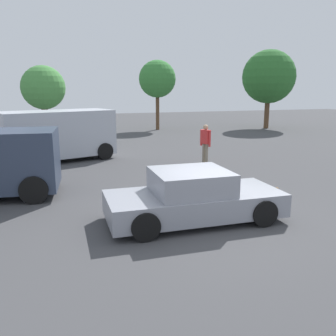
{
  "coord_description": "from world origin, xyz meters",
  "views": [
    {
      "loc": [
        -3.48,
        -7.45,
        3.16
      ],
      "look_at": [
        -0.2,
        2.25,
        0.9
      ],
      "focal_mm": 38.29,
      "sensor_mm": 36.0,
      "label": 1
    }
  ],
  "objects_px": {
    "van_white": "(58,134)",
    "pedestrian": "(205,140)",
    "dog": "(267,189)",
    "sedan_foreground": "(193,198)"
  },
  "relations": [
    {
      "from": "van_white",
      "to": "pedestrian",
      "type": "relative_size",
      "value": 3.11
    },
    {
      "from": "van_white",
      "to": "pedestrian",
      "type": "bearing_deg",
      "value": -41.01
    },
    {
      "from": "sedan_foreground",
      "to": "dog",
      "type": "bearing_deg",
      "value": 21.81
    },
    {
      "from": "sedan_foreground",
      "to": "pedestrian",
      "type": "height_order",
      "value": "pedestrian"
    },
    {
      "from": "sedan_foreground",
      "to": "van_white",
      "type": "relative_size",
      "value": 0.83
    },
    {
      "from": "dog",
      "to": "van_white",
      "type": "distance_m",
      "value": 9.78
    },
    {
      "from": "van_white",
      "to": "pedestrian",
      "type": "height_order",
      "value": "van_white"
    },
    {
      "from": "van_white",
      "to": "pedestrian",
      "type": "xyz_separation_m",
      "value": [
        6.03,
        -2.62,
        -0.21
      ]
    },
    {
      "from": "dog",
      "to": "pedestrian",
      "type": "relative_size",
      "value": 0.32
    },
    {
      "from": "pedestrian",
      "to": "dog",
      "type": "bearing_deg",
      "value": -118.29
    }
  ]
}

